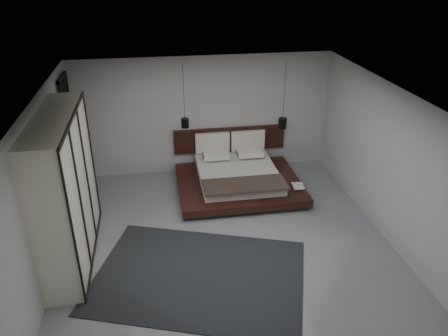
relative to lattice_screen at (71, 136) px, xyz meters
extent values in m
plane|color=gray|center=(2.95, -2.45, -1.30)|extent=(6.00, 6.00, 0.00)
plane|color=white|center=(2.95, -2.45, 1.50)|extent=(6.00, 6.00, 0.00)
plane|color=#AEAEAC|center=(2.95, 0.55, 0.10)|extent=(6.00, 0.00, 6.00)
plane|color=#AEAEAC|center=(2.95, -5.45, 0.10)|extent=(6.00, 0.00, 6.00)
plane|color=#AEAEAC|center=(-0.05, -2.45, 0.10)|extent=(0.00, 6.00, 6.00)
plane|color=#AEAEAC|center=(5.95, -2.45, 0.10)|extent=(0.00, 6.00, 6.00)
cube|color=black|center=(0.00, 0.00, 0.00)|extent=(0.05, 0.90, 2.60)
cube|color=black|center=(3.57, -0.70, -1.26)|extent=(2.13, 1.74, 0.08)
cube|color=black|center=(3.57, -0.70, -1.14)|extent=(2.71, 2.22, 0.17)
cube|color=beige|center=(3.57, -0.57, -0.94)|extent=(1.74, 1.93, 0.21)
cube|color=black|center=(3.57, -1.33, -0.81)|extent=(1.76, 0.68, 0.05)
cube|color=silver|center=(3.16, 0.17, -0.78)|extent=(0.60, 0.39, 0.12)
cube|color=silver|center=(3.97, 0.17, -0.78)|extent=(0.60, 0.39, 0.12)
cube|color=silver|center=(3.16, 0.04, -0.72)|extent=(0.60, 0.39, 0.12)
cube|color=silver|center=(3.97, 0.04, -0.72)|extent=(0.60, 0.39, 0.12)
cube|color=black|center=(3.57, 0.51, -0.54)|extent=(2.71, 0.08, 0.60)
cube|color=silver|center=(3.13, 0.42, -0.57)|extent=(0.82, 0.10, 0.50)
cube|color=silver|center=(4.00, 0.42, -0.57)|extent=(0.82, 0.10, 0.50)
imported|color=#99724C|center=(4.68, -1.18, -1.03)|extent=(0.28, 0.34, 0.03)
imported|color=#99724C|center=(4.66, -1.21, -1.01)|extent=(0.25, 0.33, 0.02)
cylinder|color=black|center=(2.45, -0.12, 0.89)|extent=(0.01, 0.01, 1.22)
cylinder|color=black|center=(2.45, -0.12, 0.18)|extent=(0.17, 0.17, 0.21)
cylinder|color=#FFE0B2|center=(2.45, -0.12, 0.09)|extent=(0.13, 0.13, 0.01)
cylinder|color=black|center=(4.68, -0.12, 0.83)|extent=(0.01, 0.01, 1.34)
cylinder|color=black|center=(4.68, -0.12, 0.04)|extent=(0.19, 0.19, 0.23)
cylinder|color=#FFE0B2|center=(4.68, -0.12, -0.06)|extent=(0.14, 0.14, 0.01)
cube|color=white|center=(0.25, -2.50, 0.00)|extent=(0.60, 2.60, 2.60)
cube|color=black|center=(0.56, -2.50, 1.27)|extent=(0.03, 2.60, 0.06)
cube|color=black|center=(0.56, -2.50, -1.27)|extent=(0.03, 2.60, 0.06)
cube|color=black|center=(0.56, -3.80, 0.00)|extent=(0.03, 0.05, 2.60)
cube|color=black|center=(0.56, -2.93, 0.00)|extent=(0.03, 0.05, 2.60)
cube|color=black|center=(0.56, -2.07, 0.00)|extent=(0.03, 0.05, 2.60)
cube|color=black|center=(0.56, -1.20, 0.00)|extent=(0.03, 0.05, 2.60)
cube|color=black|center=(2.35, -3.45, -1.29)|extent=(4.03, 3.43, 0.01)
camera|label=1|loc=(1.83, -9.16, 3.55)|focal=35.00mm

